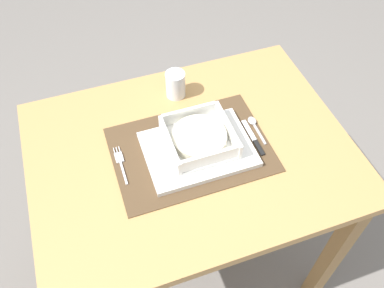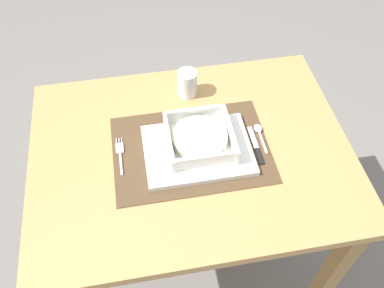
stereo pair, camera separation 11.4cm
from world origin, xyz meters
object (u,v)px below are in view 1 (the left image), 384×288
at_px(dining_table, 191,173).
at_px(spoon, 254,123).
at_px(fork, 120,162).
at_px(butter_knife, 254,140).
at_px(drinking_glass, 176,86).
at_px(porridge_bowl, 199,138).

xyz_separation_m(dining_table, spoon, (0.21, 0.03, 0.13)).
relative_size(dining_table, fork, 6.86).
bearing_deg(butter_knife, drinking_glass, 118.29).
relative_size(dining_table, porridge_bowl, 5.01).
height_order(porridge_bowl, drinking_glass, drinking_glass).
distance_m(spoon, butter_knife, 0.06).
relative_size(fork, butter_knife, 0.96).
relative_size(porridge_bowl, butter_knife, 1.32).
bearing_deg(spoon, fork, 177.82).
bearing_deg(butter_knife, spoon, 64.41).
distance_m(fork, drinking_glass, 0.31).
bearing_deg(drinking_glass, dining_table, -97.13).
distance_m(butter_knife, drinking_glass, 0.30).
distance_m(dining_table, drinking_glass, 0.28).
xyz_separation_m(fork, spoon, (0.41, 0.01, 0.00)).
bearing_deg(fork, drinking_glass, 38.30).
bearing_deg(porridge_bowl, drinking_glass, 89.17).
bearing_deg(dining_table, spoon, 7.20).
relative_size(butter_knife, drinking_glass, 1.59).
xyz_separation_m(dining_table, butter_knife, (0.18, -0.03, 0.13)).
relative_size(porridge_bowl, spoon, 1.67).
height_order(spoon, butter_knife, spoon).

